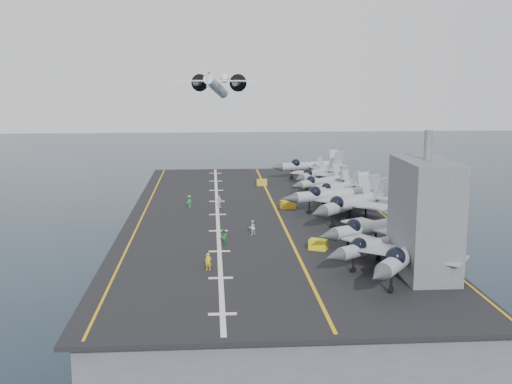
{
  "coord_description": "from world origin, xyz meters",
  "views": [
    {
      "loc": [
        -6.79,
        -92.87,
        31.02
      ],
      "look_at": [
        0.0,
        4.0,
        13.0
      ],
      "focal_mm": 45.0,
      "sensor_mm": 36.0,
      "label": 1
    }
  ],
  "objects": [
    {
      "name": "deck_edge_stbd",
      "position": [
        18.5,
        0.0,
        10.42
      ],
      "size": [
        0.25,
        90.0,
        0.02
      ],
      "primitive_type": "cube",
      "color": "gold",
      "rests_on": "flight_deck"
    },
    {
      "name": "fighter_jet_6",
      "position": [
        12.37,
        15.53,
        12.68
      ],
      "size": [
        15.76,
        14.88,
        4.56
      ],
      "primitive_type": null,
      "color": "#9CA5AE",
      "rests_on": "flight_deck"
    },
    {
      "name": "crew_1",
      "position": [
        -7.27,
        -27.19,
        11.34
      ],
      "size": [
        1.24,
        0.93,
        1.87
      ],
      "primitive_type": "imported",
      "color": "yellow",
      "rests_on": "flight_deck"
    },
    {
      "name": "fighter_jet_7",
      "position": [
        12.29,
        23.41,
        12.83
      ],
      "size": [
        15.48,
        16.83,
        4.86
      ],
      "primitive_type": null,
      "color": "#A1A8B1",
      "rests_on": "flight_deck"
    },
    {
      "name": "hull",
      "position": [
        0.0,
        0.0,
        5.0
      ],
      "size": [
        36.0,
        90.0,
        10.0
      ],
      "primitive_type": "cube",
      "color": "#56595E",
      "rests_on": "ground"
    },
    {
      "name": "fighter_jet_0",
      "position": [
        12.83,
        -31.82,
        13.24
      ],
      "size": [
        18.47,
        19.67,
        5.69
      ],
      "primitive_type": null,
      "color": "gray",
      "rests_on": "flight_deck"
    },
    {
      "name": "fighter_jet_1",
      "position": [
        11.14,
        -26.72,
        12.83
      ],
      "size": [
        16.82,
        15.69,
        4.86
      ],
      "primitive_type": null,
      "color": "gray",
      "rests_on": "flight_deck"
    },
    {
      "name": "tow_cart_a",
      "position": [
        5.73,
        -20.0,
        11.03
      ],
      "size": [
        2.46,
        2.09,
        1.25
      ],
      "primitive_type": null,
      "color": "gold",
      "rests_on": "flight_deck"
    },
    {
      "name": "crew_4",
      "position": [
        -5.62,
        4.89,
        11.38
      ],
      "size": [
        1.4,
        1.37,
        1.96
      ],
      "primitive_type": "imported",
      "color": "silver",
      "rests_on": "flight_deck"
    },
    {
      "name": "flight_deck",
      "position": [
        0.0,
        0.0,
        10.2
      ],
      "size": [
        38.0,
        92.0,
        0.4
      ],
      "primitive_type": "cube",
      "color": "black",
      "rests_on": "hull"
    },
    {
      "name": "transport_plane",
      "position": [
        -5.55,
        52.1,
        28.09
      ],
      "size": [
        24.99,
        20.08,
        5.17
      ],
      "primitive_type": null,
      "color": "#B8BABD"
    },
    {
      "name": "crew_3",
      "position": [
        -10.34,
        5.36,
        11.39
      ],
      "size": [
        1.31,
        1.43,
        1.98
      ],
      "primitive_type": "imported",
      "color": "#248E39",
      "rests_on": "flight_deck"
    },
    {
      "name": "fighter_jet_3",
      "position": [
        12.65,
        -6.13,
        13.26
      ],
      "size": [
        19.37,
        19.46,
        5.72
      ],
      "primitive_type": null,
      "color": "#949BA6",
      "rests_on": "flight_deck"
    },
    {
      "name": "fighter_jet_4",
      "position": [
        11.83,
        1.08,
        13.15
      ],
      "size": [
        18.42,
        15.1,
        5.51
      ],
      "primitive_type": null,
      "color": "#8C959B",
      "rests_on": "flight_deck"
    },
    {
      "name": "ground",
      "position": [
        0.0,
        0.0,
        0.0
      ],
      "size": [
        500.0,
        500.0,
        0.0
      ],
      "primitive_type": "plane",
      "color": "#142135",
      "rests_on": "ground"
    },
    {
      "name": "foul_line",
      "position": [
        3.0,
        0.0,
        10.42
      ],
      "size": [
        0.35,
        90.0,
        0.02
      ],
      "primitive_type": "cube",
      "color": "gold",
      "rests_on": "flight_deck"
    },
    {
      "name": "crew_7",
      "position": [
        -1.65,
        -12.43,
        11.38
      ],
      "size": [
        1.42,
        1.31,
        1.97
      ],
      "primitive_type": "imported",
      "color": "silver",
      "rests_on": "flight_deck"
    },
    {
      "name": "fighter_jet_8",
      "position": [
        13.1,
        32.76,
        13.04
      ],
      "size": [
        17.31,
        13.7,
        5.29
      ],
      "primitive_type": null,
      "color": "#8C959C",
      "rests_on": "flight_deck"
    },
    {
      "name": "landing_centerline",
      "position": [
        -6.0,
        0.0,
        10.42
      ],
      "size": [
        0.5,
        90.0,
        0.02
      ],
      "primitive_type": "cube",
      "color": "silver",
      "rests_on": "flight_deck"
    },
    {
      "name": "crew_6",
      "position": [
        -7.38,
        -26.73,
        11.2
      ],
      "size": [
        0.65,
        0.97,
        1.61
      ],
      "primitive_type": "imported",
      "color": "#197B2A",
      "rests_on": "flight_deck"
    },
    {
      "name": "tow_cart_c",
      "position": [
        2.54,
        24.6,
        10.97
      ],
      "size": [
        1.93,
        1.29,
        1.14
      ],
      "primitive_type": null,
      "color": "gold",
      "rests_on": "flight_deck"
    },
    {
      "name": "fighter_jet_5",
      "position": [
        13.5,
        9.17,
        12.64
      ],
      "size": [
        15.13,
        15.28,
        4.48
      ],
      "primitive_type": null,
      "color": "#9199A1",
      "rests_on": "flight_deck"
    },
    {
      "name": "crew_2",
      "position": [
        -5.45,
        -17.02,
        11.38
      ],
      "size": [
        1.14,
        1.37,
        1.95
      ],
      "primitive_type": "imported",
      "color": "#2D8C3C",
      "rests_on": "flight_deck"
    },
    {
      "name": "tow_cart_b",
      "position": [
        4.91,
        3.7,
        11.03
      ],
      "size": [
        2.33,
        1.75,
        1.26
      ],
      "primitive_type": null,
      "color": "gold",
      "rests_on": "flight_deck"
    },
    {
      "name": "fighter_jet_2",
      "position": [
        12.58,
        -19.27,
        13.0
      ],
      "size": [
        17.95,
        16.1,
        5.2
      ],
      "primitive_type": null,
      "color": "#9CA4AE",
      "rests_on": "flight_deck"
    },
    {
      "name": "island_superstructure",
      "position": [
        15.0,
        -30.0,
        17.9
      ],
      "size": [
        5.0,
        10.0,
        15.0
      ],
      "primitive_type": null,
      "color": "#56595E",
      "rests_on": "flight_deck"
    },
    {
      "name": "deck_edge_port",
      "position": [
        -17.0,
        0.0,
        10.42
      ],
      "size": [
        0.25,
        90.0,
        0.02
      ],
      "primitive_type": "cube",
      "color": "gold",
      "rests_on": "flight_deck"
    }
  ]
}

